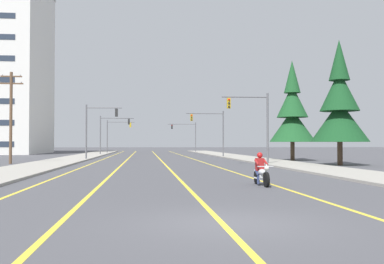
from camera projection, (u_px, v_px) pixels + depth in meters
The scene contains 17 objects.
ground_plane at pixel (229, 223), 10.51m from camera, with size 400.00×400.00×0.00m, color #47474C.
lane_stripe_center at pixel (159, 158), 55.24m from camera, with size 0.16×100.00×0.01m, color yellow.
lane_stripe_left at pixel (128, 159), 54.84m from camera, with size 0.16×100.00×0.01m, color yellow.
lane_stripe_right at pixel (191, 158), 55.65m from camera, with size 0.16×100.00×0.01m, color yellow.
lane_stripe_far_left at pixel (105, 159), 54.54m from camera, with size 0.16×100.00×0.01m, color yellow.
sidewalk_kerb_right at pixel (252, 159), 51.36m from camera, with size 4.40×110.00×0.14m, color #9E998E.
sidewalk_kerb_left at pixel (68, 160), 49.21m from camera, with size 4.40×110.00×0.14m, color #9E998E.
motorcycle_with_rider at pixel (261, 172), 19.87m from camera, with size 0.70×2.19×1.46m.
traffic_signal_near_right at pixel (255, 118), 38.74m from camera, with size 4.08×0.37×6.20m.
traffic_signal_near_left at pixel (96, 124), 50.39m from camera, with size 4.03×0.44×6.20m.
traffic_signal_mid_right at pixel (212, 127), 60.33m from camera, with size 5.15×0.46×6.20m.
traffic_signal_mid_left at pixel (110, 129), 71.14m from camera, with size 5.32×0.64×6.20m.
traffic_signal_far_right at pixel (187, 132), 93.63m from camera, with size 5.89×0.37×6.20m.
traffic_signal_far_left at pixel (115, 131), 84.32m from camera, with size 5.15×0.45×6.20m.
utility_pole_left_near at pixel (11, 114), 40.77m from camera, with size 2.10×0.26×8.34m.
conifer_tree_right_verge_near at pixel (340, 107), 38.07m from camera, with size 4.86×4.86×10.69m.
conifer_tree_right_verge_far at pixel (292, 114), 48.69m from camera, with size 4.94×4.94×10.87m.
Camera 1 is at (-1.96, -10.42, 1.86)m, focal length 42.13 mm.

